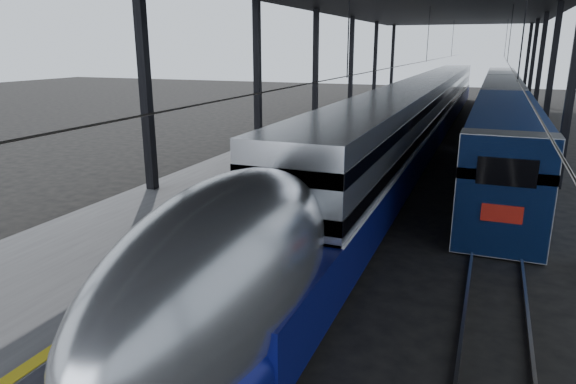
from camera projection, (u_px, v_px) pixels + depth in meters
The scene contains 7 objects.
ground at pixel (222, 289), 14.08m from camera, with size 160.00×160.00×0.00m, color black.
platform at pixel (324, 142), 33.07m from camera, with size 6.00×80.00×1.00m, color #4C4C4F.
yellow_strip at pixel (367, 137), 31.94m from camera, with size 0.30×80.00×0.01m, color gold.
rails at pixel (452, 158), 30.35m from camera, with size 6.52×80.00×0.16m.
tgv_train at pixel (421, 115), 34.44m from camera, with size 2.97×65.20×4.26m.
second_train at pixel (501, 106), 39.82m from camera, with size 2.83×56.05×3.90m.
child at pixel (160, 251), 12.97m from camera, with size 0.30×0.20×0.83m, color #51321B.
Camera 1 is at (6.41, -11.25, 6.40)m, focal length 32.00 mm.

